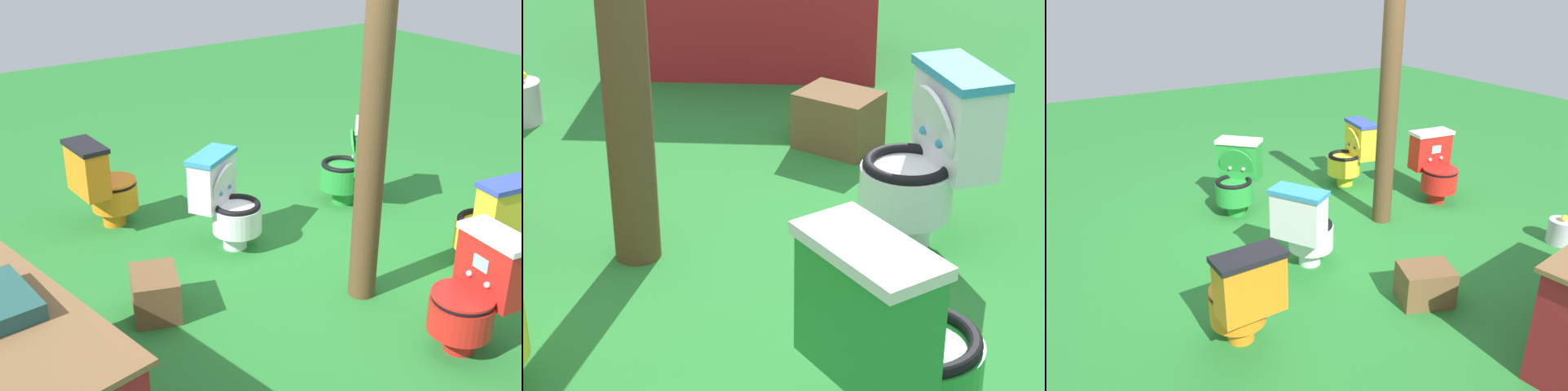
# 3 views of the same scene
# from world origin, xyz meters

# --- Properties ---
(ground) EXTENTS (14.00, 14.00, 0.00)m
(ground) POSITION_xyz_m (0.00, 0.00, 0.00)
(ground) COLOR #26752D
(toilet_white) EXTENTS (0.63, 0.60, 0.73)m
(toilet_white) POSITION_xyz_m (0.53, 0.54, 0.37)
(toilet_white) COLOR white
(toilet_white) RESTS_ON ground
(toilet_green) EXTENTS (0.63, 0.63, 0.73)m
(toilet_green) POSITION_xyz_m (0.55, -0.75, 0.37)
(toilet_green) COLOR green
(toilet_green) RESTS_ON ground
(small_crate) EXTENTS (0.45, 0.40, 0.28)m
(small_crate) POSITION_xyz_m (0.02, 1.39, 0.14)
(small_crate) COLOR brown
(small_crate) RESTS_ON ground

